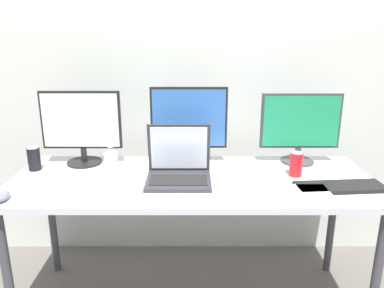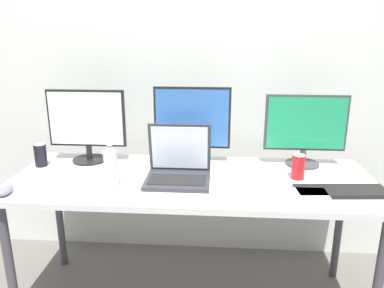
% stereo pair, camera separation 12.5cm
% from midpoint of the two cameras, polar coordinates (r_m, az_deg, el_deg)
% --- Properties ---
extents(wall_back, '(7.00, 0.08, 2.60)m').
position_cam_midpoint_polar(wall_back, '(2.36, 2.63, 13.00)').
color(wall_back, silver).
rests_on(wall_back, ground).
extents(work_desk, '(1.83, 0.69, 0.74)m').
position_cam_midpoint_polar(work_desk, '(1.93, 1.87, -6.90)').
color(work_desk, '#424247').
rests_on(work_desk, ground).
extents(monitor_left, '(0.44, 0.19, 0.41)m').
position_cam_midpoint_polar(monitor_left, '(2.16, -14.16, 3.00)').
color(monitor_left, black).
rests_on(monitor_left, work_desk).
extents(monitor_center, '(0.42, 0.19, 0.43)m').
position_cam_midpoint_polar(monitor_center, '(2.07, 1.76, 3.20)').
color(monitor_center, black).
rests_on(monitor_center, work_desk).
extents(monitor_right, '(0.44, 0.18, 0.39)m').
position_cam_midpoint_polar(monitor_right, '(2.14, 18.53, 2.30)').
color(monitor_right, '#38383D').
rests_on(monitor_right, work_desk).
extents(laptop_silver, '(0.32, 0.26, 0.27)m').
position_cam_midpoint_polar(laptop_silver, '(1.87, -0.16, -3.62)').
color(laptop_silver, '#2D2D33').
rests_on(laptop_silver, work_desk).
extents(keyboard_main, '(0.37, 0.13, 0.02)m').
position_cam_midpoint_polar(keyboard_main, '(1.77, 16.15, -7.40)').
color(keyboard_main, white).
rests_on(keyboard_main, work_desk).
extents(keyboard_aux, '(0.43, 0.17, 0.02)m').
position_cam_midpoint_polar(keyboard_aux, '(1.88, 23.63, -6.65)').
color(keyboard_aux, black).
rests_on(keyboard_aux, work_desk).
extents(mouse_by_keyboard, '(0.07, 0.11, 0.04)m').
position_cam_midpoint_polar(mouse_by_keyboard, '(1.89, -24.91, -6.48)').
color(mouse_by_keyboard, slate).
rests_on(mouse_by_keyboard, work_desk).
extents(water_bottle, '(0.07, 0.07, 0.23)m').
position_cam_midpoint_polar(water_bottle, '(1.78, -10.30, -3.45)').
color(water_bottle, silver).
rests_on(water_bottle, work_desk).
extents(soda_can_near_keyboard, '(0.07, 0.07, 0.13)m').
position_cam_midpoint_polar(soda_can_near_keyboard, '(2.19, -20.58, -1.62)').
color(soda_can_near_keyboard, black).
rests_on(soda_can_near_keyboard, work_desk).
extents(soda_can_by_laptop, '(0.07, 0.07, 0.13)m').
position_cam_midpoint_polar(soda_can_by_laptop, '(1.97, 17.65, -3.35)').
color(soda_can_by_laptop, red).
rests_on(soda_can_by_laptop, work_desk).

